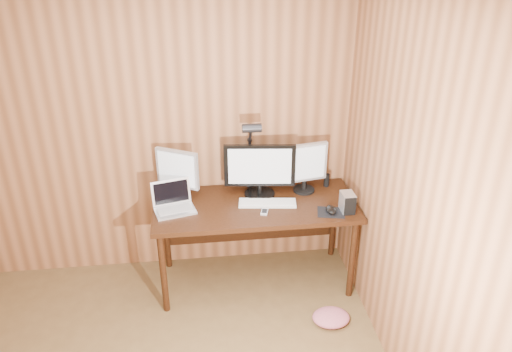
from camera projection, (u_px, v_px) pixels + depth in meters
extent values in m
plane|color=silver|center=(31.00, 0.00, 1.62)|extent=(4.00, 4.00, 0.00)
plane|color=#965B36|center=(133.00, 133.00, 3.95)|extent=(4.00, 0.00, 4.00)
plane|color=#965B36|center=(467.00, 271.00, 2.37)|extent=(0.00, 4.00, 4.00)
cube|color=black|center=(255.00, 206.00, 3.96)|extent=(1.60, 0.70, 0.04)
cube|color=black|center=(251.00, 215.00, 4.37)|extent=(1.48, 0.02, 0.51)
cylinder|color=black|center=(163.00, 273.00, 3.79)|extent=(0.05, 0.05, 0.71)
cylinder|color=black|center=(166.00, 232.00, 4.30)|extent=(0.05, 0.05, 0.71)
cylinder|color=black|center=(352.00, 259.00, 3.95)|extent=(0.05, 0.05, 0.71)
cylinder|color=black|center=(333.00, 221.00, 4.47)|extent=(0.05, 0.05, 0.71)
cylinder|color=black|center=(260.00, 194.00, 4.07)|extent=(0.25, 0.25, 0.02)
cylinder|color=black|center=(260.00, 189.00, 4.05)|extent=(0.04, 0.04, 0.07)
cube|color=black|center=(260.00, 165.00, 3.96)|extent=(0.57, 0.10, 0.35)
cube|color=silver|center=(260.00, 167.00, 3.94)|extent=(0.50, 0.06, 0.30)
cylinder|color=black|center=(179.00, 196.00, 4.05)|extent=(0.17, 0.17, 0.02)
cylinder|color=black|center=(179.00, 190.00, 4.03)|extent=(0.03, 0.03, 0.08)
cube|color=#B8B8BD|center=(177.00, 169.00, 3.94)|extent=(0.33, 0.20, 0.31)
cube|color=silver|center=(176.00, 170.00, 3.92)|extent=(0.28, 0.16, 0.27)
cylinder|color=black|center=(304.00, 190.00, 4.14)|extent=(0.18, 0.18, 0.02)
cylinder|color=black|center=(304.00, 184.00, 4.12)|extent=(0.04, 0.04, 0.08)
cube|color=#B8B8BD|center=(305.00, 163.00, 4.03)|extent=(0.37, 0.10, 0.32)
cube|color=silver|center=(306.00, 164.00, 4.01)|extent=(0.32, 0.06, 0.28)
cube|color=silver|center=(175.00, 210.00, 3.84)|extent=(0.34, 0.28, 0.02)
cube|color=silver|center=(171.00, 192.00, 3.88)|extent=(0.30, 0.12, 0.20)
cube|color=black|center=(171.00, 192.00, 3.88)|extent=(0.27, 0.10, 0.17)
cube|color=#B2B2B7|center=(175.00, 209.00, 3.84)|extent=(0.28, 0.19, 0.00)
cube|color=silver|center=(267.00, 203.00, 3.94)|extent=(0.46, 0.19, 0.02)
cube|color=white|center=(267.00, 202.00, 3.94)|extent=(0.43, 0.16, 0.00)
cube|color=black|center=(331.00, 212.00, 3.83)|extent=(0.23, 0.21, 0.00)
ellipsoid|color=black|center=(331.00, 210.00, 3.82)|extent=(0.09, 0.13, 0.04)
cube|color=silver|center=(347.00, 202.00, 3.82)|extent=(0.10, 0.14, 0.15)
cube|color=black|center=(350.00, 207.00, 3.75)|extent=(0.09, 0.01, 0.15)
cube|color=silver|center=(264.00, 212.00, 3.83)|extent=(0.08, 0.11, 0.01)
cube|color=black|center=(264.00, 211.00, 3.82)|extent=(0.06, 0.07, 0.00)
cylinder|color=black|center=(327.00, 180.00, 4.20)|extent=(0.05, 0.05, 0.11)
cube|color=black|center=(250.00, 187.00, 4.23)|extent=(0.05, 0.06, 0.06)
cylinder|color=black|center=(250.00, 163.00, 4.13)|extent=(0.03, 0.03, 0.42)
sphere|color=black|center=(250.00, 140.00, 4.04)|extent=(0.04, 0.04, 0.04)
cylinder|color=black|center=(251.00, 134.00, 3.94)|extent=(0.02, 0.15, 0.17)
cylinder|color=black|center=(252.00, 128.00, 3.83)|extent=(0.15, 0.07, 0.07)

